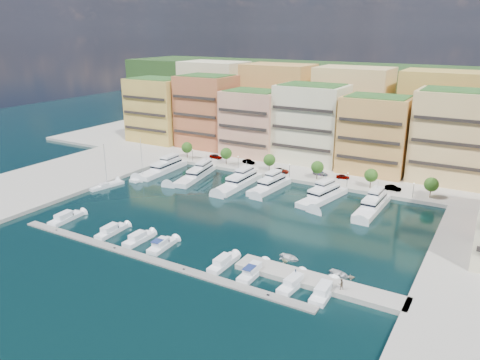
# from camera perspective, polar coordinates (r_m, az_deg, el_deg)

# --- Properties ---
(ground) EXTENTS (400.00, 400.00, 0.00)m
(ground) POSITION_cam_1_polar(r_m,az_deg,el_deg) (117.01, -0.37, -4.11)
(ground) COLOR black
(ground) RESTS_ON ground
(north_quay) EXTENTS (220.00, 64.00, 2.00)m
(north_quay) POSITION_cam_1_polar(r_m,az_deg,el_deg) (170.58, 10.31, 2.73)
(north_quay) COLOR #9E998E
(north_quay) RESTS_ON ground
(west_quay) EXTENTS (34.00, 76.00, 2.00)m
(west_quay) POSITION_cam_1_polar(r_m,az_deg,el_deg) (151.54, -22.64, -0.33)
(west_quay) COLOR #9E998E
(west_quay) RESTS_ON ground
(hillside) EXTENTS (240.00, 40.00, 58.00)m
(hillside) POSITION_cam_1_polar(r_m,az_deg,el_deg) (215.19, 14.80, 5.58)
(hillside) COLOR #1B3B18
(hillside) RESTS_ON ground
(south_pontoon) EXTENTS (72.00, 2.20, 0.35)m
(south_pontoon) POSITION_cam_1_polar(r_m,az_deg,el_deg) (96.63, -11.17, -9.48)
(south_pontoon) COLOR gray
(south_pontoon) RESTS_ON ground
(finger_pier) EXTENTS (32.00, 5.00, 2.00)m
(finger_pier) POSITION_cam_1_polar(r_m,az_deg,el_deg) (87.48, 9.48, -12.49)
(finger_pier) COLOR #9E998E
(finger_pier) RESTS_ON ground
(apartment_0) EXTENTS (22.00, 16.50, 24.80)m
(apartment_0) POSITION_cam_1_polar(r_m,az_deg,el_deg) (190.20, -9.96, 8.42)
(apartment_0) COLOR #DAB850
(apartment_0) RESTS_ON north_quay
(apartment_1) EXTENTS (20.00, 16.50, 26.80)m
(apartment_1) POSITION_cam_1_polar(r_m,az_deg,el_deg) (178.44, -4.07, 8.35)
(apartment_1) COLOR #BC5E3E
(apartment_1) RESTS_ON north_quay
(apartment_2) EXTENTS (20.00, 15.50, 22.80)m
(apartment_2) POSITION_cam_1_polar(r_m,az_deg,el_deg) (166.30, 1.59, 6.98)
(apartment_2) COLOR #EEB385
(apartment_2) RESTS_ON north_quay
(apartment_3) EXTENTS (22.00, 16.50, 25.80)m
(apartment_3) POSITION_cam_1_polar(r_m,az_deg,el_deg) (159.04, 8.64, 6.83)
(apartment_3) COLOR #F9EDC1
(apartment_3) RESTS_ON north_quay
(apartment_4) EXTENTS (20.00, 15.50, 23.80)m
(apartment_4) POSITION_cam_1_polar(r_m,az_deg,el_deg) (150.79, 16.13, 5.33)
(apartment_4) COLOR #E4A755
(apartment_4) RESTS_ON north_quay
(apartment_5) EXTENTS (22.00, 16.50, 26.80)m
(apartment_5) POSITION_cam_1_polar(r_m,az_deg,el_deg) (148.85, 24.60, 4.83)
(apartment_5) COLOR #EBC77C
(apartment_5) RESTS_ON north_quay
(backblock_0) EXTENTS (26.00, 18.00, 30.00)m
(backblock_0) POSITION_cam_1_polar(r_m,az_deg,el_deg) (202.30, -3.15, 9.99)
(backblock_0) COLOR #F9EDC1
(backblock_0) RESTS_ON north_quay
(backblock_1) EXTENTS (26.00, 18.00, 30.00)m
(backblock_1) POSITION_cam_1_polar(r_m,az_deg,el_deg) (187.64, 4.64, 9.33)
(backblock_1) COLOR #E4A755
(backblock_1) RESTS_ON north_quay
(backblock_2) EXTENTS (26.00, 18.00, 30.00)m
(backblock_2) POSITION_cam_1_polar(r_m,az_deg,el_deg) (176.89, 13.51, 8.37)
(backblock_2) COLOR #EBC77C
(backblock_2) RESTS_ON north_quay
(backblock_3) EXTENTS (26.00, 18.00, 30.00)m
(backblock_3) POSITION_cam_1_polar(r_m,az_deg,el_deg) (170.79, 23.21, 7.10)
(backblock_3) COLOR #DAB850
(backblock_3) RESTS_ON north_quay
(tree_0) EXTENTS (3.80, 3.80, 5.65)m
(tree_0) POSITION_cam_1_polar(r_m,az_deg,el_deg) (163.38, -6.48, 3.95)
(tree_0) COLOR #473323
(tree_0) RESTS_ON north_quay
(tree_1) EXTENTS (3.80, 3.80, 5.65)m
(tree_1) POSITION_cam_1_polar(r_m,az_deg,el_deg) (154.59, -1.70, 3.25)
(tree_1) COLOR #473323
(tree_1) RESTS_ON north_quay
(tree_2) EXTENTS (3.80, 3.80, 5.65)m
(tree_2) POSITION_cam_1_polar(r_m,az_deg,el_deg) (147.02, 3.60, 2.45)
(tree_2) COLOR #473323
(tree_2) RESTS_ON north_quay
(tree_3) EXTENTS (3.80, 3.80, 5.65)m
(tree_3) POSITION_cam_1_polar(r_m,az_deg,el_deg) (140.88, 9.42, 1.54)
(tree_3) COLOR #473323
(tree_3) RESTS_ON north_quay
(tree_4) EXTENTS (3.80, 3.80, 5.65)m
(tree_4) POSITION_cam_1_polar(r_m,az_deg,el_deg) (136.34, 15.69, 0.55)
(tree_4) COLOR #473323
(tree_4) RESTS_ON north_quay
(tree_5) EXTENTS (3.80, 3.80, 5.65)m
(tree_5) POSITION_cam_1_polar(r_m,az_deg,el_deg) (133.57, 22.30, -0.51)
(tree_5) COLOR #473323
(tree_5) RESTS_ON north_quay
(lamppost_0) EXTENTS (0.30, 0.30, 4.20)m
(lamppost_0) POSITION_cam_1_polar(r_m,az_deg,el_deg) (159.50, -5.81, 3.29)
(lamppost_0) COLOR black
(lamppost_0) RESTS_ON north_quay
(lamppost_1) EXTENTS (0.30, 0.30, 4.20)m
(lamppost_1) POSITION_cam_1_polar(r_m,az_deg,el_deg) (149.92, -0.22, 2.43)
(lamppost_1) COLOR black
(lamppost_1) RESTS_ON north_quay
(lamppost_2) EXTENTS (0.30, 0.30, 4.20)m
(lamppost_2) POSITION_cam_1_polar(r_m,az_deg,el_deg) (141.99, 6.06, 1.44)
(lamppost_2) COLOR black
(lamppost_2) RESTS_ON north_quay
(lamppost_3) EXTENTS (0.30, 0.30, 4.20)m
(lamppost_3) POSITION_cam_1_polar(r_m,az_deg,el_deg) (136.00, 12.97, 0.32)
(lamppost_3) COLOR black
(lamppost_3) RESTS_ON north_quay
(lamppost_4) EXTENTS (0.30, 0.30, 4.20)m
(lamppost_4) POSITION_cam_1_polar(r_m,az_deg,el_deg) (132.20, 20.40, -0.89)
(lamppost_4) COLOR black
(lamppost_4) RESTS_ON north_quay
(yacht_0) EXTENTS (5.66, 21.31, 7.30)m
(yacht_0) POSITION_cam_1_polar(r_m,az_deg,el_deg) (152.91, -9.27, 1.48)
(yacht_0) COLOR white
(yacht_0) RESTS_ON ground
(yacht_1) EXTENTS (7.89, 21.64, 7.30)m
(yacht_1) POSITION_cam_1_polar(r_m,az_deg,el_deg) (145.21, -5.29, 0.71)
(yacht_1) COLOR white
(yacht_1) RESTS_ON ground
(yacht_2) EXTENTS (4.93, 21.06, 7.30)m
(yacht_2) POSITION_cam_1_polar(r_m,az_deg,el_deg) (137.33, -0.07, -0.18)
(yacht_2) COLOR white
(yacht_2) RESTS_ON ground
(yacht_3) EXTENTS (6.10, 17.56, 7.30)m
(yacht_3) POSITION_cam_1_polar(r_m,az_deg,el_deg) (134.59, 3.75, -0.60)
(yacht_3) COLOR white
(yacht_3) RESTS_ON ground
(yacht_4) EXTENTS (8.40, 19.41, 7.30)m
(yacht_4) POSITION_cam_1_polar(r_m,az_deg,el_deg) (127.92, 10.13, -1.92)
(yacht_4) COLOR white
(yacht_4) RESTS_ON ground
(yacht_5) EXTENTS (4.81, 19.62, 7.30)m
(yacht_5) POSITION_cam_1_polar(r_m,az_deg,el_deg) (124.07, 15.89, -2.92)
(yacht_5) COLOR white
(yacht_5) RESTS_ON ground
(cruiser_0) EXTENTS (3.46, 9.22, 2.55)m
(cruiser_0) POSITION_cam_1_polar(r_m,az_deg,el_deg) (120.28, -20.49, -4.40)
(cruiser_0) COLOR white
(cruiser_0) RESTS_ON ground
(cruiser_2) EXTENTS (2.97, 8.74, 2.55)m
(cruiser_2) POSITION_cam_1_polar(r_m,az_deg,el_deg) (109.69, -15.43, -6.05)
(cruiser_2) COLOR white
(cruiser_2) RESTS_ON ground
(cruiser_3) EXTENTS (2.64, 7.91, 2.55)m
(cruiser_3) POSITION_cam_1_polar(r_m,az_deg,el_deg) (104.40, -12.25, -7.06)
(cruiser_3) COLOR white
(cruiser_3) RESTS_ON ground
(cruiser_4) EXTENTS (3.22, 7.75, 2.66)m
(cruiser_4) POSITION_cam_1_polar(r_m,az_deg,el_deg) (100.48, -9.51, -7.90)
(cruiser_4) COLOR white
(cruiser_4) RESTS_ON ground
(cruiser_6) EXTENTS (2.51, 8.38, 2.55)m
(cruiser_6) POSITION_cam_1_polar(r_m,az_deg,el_deg) (92.33, -2.05, -10.11)
(cruiser_6) COLOR white
(cruiser_6) RESTS_ON ground
(cruiser_7) EXTENTS (2.48, 8.86, 2.66)m
(cruiser_7) POSITION_cam_1_polar(r_m,az_deg,el_deg) (89.34, 1.61, -11.12)
(cruiser_7) COLOR white
(cruiser_7) RESTS_ON ground
(cruiser_8) EXTENTS (3.26, 8.76, 2.55)m
(cruiser_8) POSITION_cam_1_polar(r_m,az_deg,el_deg) (86.25, 6.57, -12.41)
(cruiser_8) COLOR white
(cruiser_8) RESTS_ON ground
(cruiser_9) EXTENTS (2.95, 8.74, 2.55)m
(cruiser_9) POSITION_cam_1_polar(r_m,az_deg,el_deg) (84.51, 10.18, -13.28)
(cruiser_9) COLOR white
(cruiser_9) RESTS_ON ground
(sailboat_2) EXTENTS (3.07, 8.31, 13.20)m
(sailboat_2) POSITION_cam_1_polar(r_m,az_deg,el_deg) (146.26, -11.87, 0.20)
(sailboat_2) COLOR white
(sailboat_2) RESTS_ON ground
(sailboat_1) EXTENTS (4.98, 11.00, 13.20)m
(sailboat_1) POSITION_cam_1_polar(r_m,az_deg,el_deg) (141.76, -16.02, -0.70)
(sailboat_1) COLOR white
(sailboat_1) RESTS_ON ground
(tender_0) EXTENTS (4.77, 3.81, 0.88)m
(tender_0) POSITION_cam_1_polar(r_m,az_deg,el_deg) (95.18, 6.08, -9.37)
(tender_0) COLOR white
(tender_0) RESTS_ON ground
(tender_3) EXTENTS (1.89, 1.73, 0.85)m
(tender_3) POSITION_cam_1_polar(r_m,az_deg,el_deg) (90.39, 13.35, -11.38)
(tender_3) COLOR beige
(tender_3) RESTS_ON ground
(tender_2) EXTENTS (4.89, 4.09, 0.87)m
(tender_2) POSITION_cam_1_polar(r_m,az_deg,el_deg) (90.78, 12.06, -11.14)
(tender_2) COLOR silver
(tender_2) RESTS_ON ground
(tender_1) EXTENTS (1.80, 1.64, 0.81)m
(tender_1) POSITION_cam_1_polar(r_m,az_deg,el_deg) (94.03, 5.48, -9.74)
(tender_1) COLOR beige
(tender_1) RESTS_ON ground
(car_0) EXTENTS (4.70, 2.10, 1.57)m
(car_0) POSITION_cam_1_polar(r_m,az_deg,el_deg) (162.55, -2.98, 2.90)
(car_0) COLOR gray
(car_0) RESTS_ON north_quay
(car_1) EXTENTS (4.50, 1.99, 1.44)m
(car_1) POSITION_cam_1_polar(r_m,az_deg,el_deg) (156.13, 1.05, 2.26)
(car_1) COLOR gray
(car_1) RESTS_ON north_quay
(car_2) EXTENTS (5.26, 2.69, 1.42)m
(car_2) POSITION_cam_1_polar(r_m,az_deg,el_deg) (146.72, 5.01, 1.15)
(car_2) COLOR gray
(car_2) RESTS_ON north_quay
(car_3) EXTENTS (4.70, 2.00, 1.35)m
(car_3) POSITION_cam_1_polar(r_m,az_deg,el_deg) (145.98, 9.75, 0.85)
(car_3) COLOR gray
(car_3) RESTS_ON north_quay
(car_4) EXTENTS (4.23, 2.52, 1.35)m
(car_4) POSITION_cam_1_polar(r_m,az_deg,el_deg) (143.71, 12.43, 0.41)
(car_4) COLOR gray
(car_4) RESTS_ON north_quay
(car_5) EXTENTS (4.50, 1.57, 1.48)m
(car_5) POSITION_cam_1_polar(r_m,az_deg,el_deg) (137.00, 18.13, -0.92)
(car_5) COLOR gray
(car_5) RESTS_ON north_quay
(person_0) EXTENTS (0.63, 0.72, 1.66)m
(person_0) POSITION_cam_1_polar(r_m,az_deg,el_deg) (86.82, 6.80, -11.22)
(person_0) COLOR #223145
(person_0) RESTS_ON finger_pier
(person_1) EXTENTS (1.21, 1.19, 1.97)m
(person_1) POSITION_cam_1_polar(r_m,az_deg,el_deg) (84.48, 12.22, -12.30)
(person_1) COLOR brown
(person_1) RESTS_ON finger_pier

